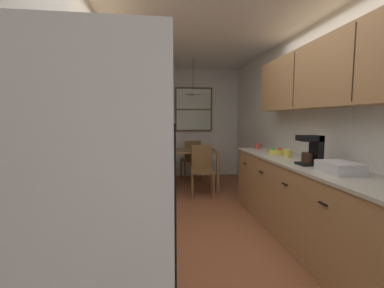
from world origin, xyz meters
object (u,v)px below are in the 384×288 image
object	(u,v)px
microwave_over_range	(90,85)
storage_canister	(119,159)
refrigerator	(96,226)
dining_chair_near	(202,168)
dining_chair_far	(192,158)
mug_by_coffeemaker	(288,153)
mug_spare	(258,146)
dish_rack	(340,167)
dining_table	(193,156)
coffee_maker	(312,149)
fruit_bowl	(276,152)
stove_range	(111,237)
table_serving_bowl	(199,148)
trash_bin	(154,176)

from	to	relation	value
microwave_over_range	storage_canister	xyz separation A→B (m)	(0.11, 0.54, -0.63)
refrigerator	dining_chair_near	bearing A→B (deg)	71.51
dining_chair_far	microwave_over_range	bearing A→B (deg)	-108.25
mug_by_coffeemaker	microwave_over_range	bearing A→B (deg)	-153.52
microwave_over_range	mug_spare	world-z (taller)	microwave_over_range
dining_chair_near	dish_rack	bearing A→B (deg)	-71.25
dining_table	mug_by_coffeemaker	size ratio (longest dim) A/B	7.46
dining_chair_near	storage_canister	bearing A→B (deg)	-119.92
mug_spare	refrigerator	bearing A→B (deg)	-125.23
coffee_maker	mug_spare	bearing A→B (deg)	90.13
storage_canister	dining_chair_near	bearing A→B (deg)	60.08
fruit_bowl	dining_chair_far	bearing A→B (deg)	109.81
stove_range	dining_table	bearing A→B (deg)	71.20
mug_spare	table_serving_bowl	bearing A→B (deg)	125.25
dining_chair_near	mug_spare	size ratio (longest dim) A/B	7.30
refrigerator	dining_chair_near	world-z (taller)	refrigerator
dining_table	trash_bin	size ratio (longest dim) A/B	1.32
mug_spare	dish_rack	world-z (taller)	dish_rack
dining_table	microwave_over_range	bearing A→B (deg)	-110.64
storage_canister	dish_rack	bearing A→B (deg)	-12.41
dining_chair_far	table_serving_bowl	size ratio (longest dim) A/B	4.52
refrigerator	trash_bin	xyz separation A→B (m)	(0.24, 3.39, -0.51)
microwave_over_range	fruit_bowl	size ratio (longest dim) A/B	2.89
stove_range	storage_canister	world-z (taller)	stove_range
dining_chair_far	mug_by_coffeemaker	xyz separation A→B (m)	(0.87, -2.68, 0.45)
coffee_maker	dish_rack	size ratio (longest dim) A/B	0.92
storage_canister	table_serving_bowl	bearing A→B (deg)	65.23
storage_canister	mug_by_coffeemaker	world-z (taller)	storage_canister
refrigerator	dining_chair_far	size ratio (longest dim) A/B	1.92
coffee_maker	table_serving_bowl	world-z (taller)	coffee_maker
dining_chair_near	mug_by_coffeemaker	world-z (taller)	mug_by_coffeemaker
microwave_over_range	mug_spare	distance (m)	2.95
stove_range	coffee_maker	distance (m)	2.12
refrigerator	mug_by_coffeemaker	world-z (taller)	refrigerator
mug_spare	dish_rack	bearing A→B (deg)	-89.41
refrigerator	table_serving_bowl	bearing A→B (deg)	73.70
table_serving_bowl	microwave_over_range	bearing A→B (deg)	-112.55
dining_chair_near	mug_by_coffeemaker	size ratio (longest dim) A/B	7.26
storage_canister	mug_spare	distance (m)	2.44
dining_table	coffee_maker	world-z (taller)	coffee_maker
table_serving_bowl	dining_chair_far	bearing A→B (deg)	95.64
trash_bin	table_serving_bowl	distance (m)	1.07
dining_table	storage_canister	world-z (taller)	storage_canister
dish_rack	fruit_bowl	bearing A→B (deg)	90.56
stove_range	table_serving_bowl	world-z (taller)	stove_range
dining_table	dining_chair_far	world-z (taller)	dining_chair_far
dining_table	dining_chair_far	xyz separation A→B (m)	(0.04, 0.58, -0.13)
trash_bin	table_serving_bowl	world-z (taller)	table_serving_bowl
table_serving_bowl	mug_by_coffeemaker	bearing A→B (deg)	-68.64
dining_chair_near	fruit_bowl	world-z (taller)	fruit_bowl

